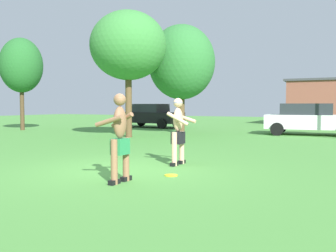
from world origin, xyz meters
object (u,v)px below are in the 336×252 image
Objects in this scene: player_in_green at (120,136)px; tree_right_field at (128,46)px; tree_behind_players at (182,63)px; player_with_cap at (178,128)px; frisbee at (171,175)px; tree_left_field at (21,66)px; car_white_mid_lot at (309,119)px; car_black_near_post at (150,115)px.

tree_right_field is at bearing 122.73° from player_in_green.
player_in_green is 13.00m from tree_behind_players.
player_with_cap is at bearing 88.46° from player_in_green.
player_in_green is 10.74m from tree_right_field.
tree_left_field reaches higher than frisbee.
player_with_cap reaches higher than frisbee.
tree_right_field is (-5.59, 6.15, 3.31)m from player_with_cap.
tree_right_field reaches higher than frisbee.
player_with_cap is 0.38× the size of car_white_mid_lot.
car_black_near_post is (-9.12, 14.69, 0.81)m from frisbee.
car_white_mid_lot is at bearing 81.31° from player_with_cap.
tree_left_field is at bearing 152.42° from player_with_cap.
player_in_green is at bearing -97.44° from car_white_mid_lot.
car_white_mid_lot is 7.08m from tree_behind_players.
car_white_mid_lot is 0.76× the size of tree_right_field.
tree_right_field is (-7.32, -5.18, 3.40)m from car_white_mid_lot.
frisbee is 0.05× the size of tree_behind_players.
frisbee is 0.05× the size of tree_right_field.
tree_behind_players is at bearing -163.23° from car_white_mid_lot.
frisbee is at bearing -65.48° from tree_behind_players.
player_with_cap is 2.44m from player_in_green.
player_in_green reaches higher than car_black_near_post.
tree_behind_players reaches higher than player_in_green.
car_white_mid_lot is (1.23, 12.70, 0.81)m from frisbee.
player_with_cap is 15.86m from car_black_near_post.
tree_behind_players is at bearing 12.75° from tree_left_field.
frisbee is 12.49m from tree_behind_players.
tree_behind_players is (9.54, 2.16, -0.10)m from tree_left_field.
tree_left_field reaches higher than car_black_near_post.
player_with_cap is at bearing -98.69° from car_white_mid_lot.
player_with_cap is 1.72m from frisbee.
tree_right_field is (-5.52, 8.59, 3.32)m from player_in_green.
frisbee is at bearing -30.93° from tree_left_field.
player_with_cap is at bearing -47.75° from tree_right_field.
player_with_cap is 16.05m from tree_left_field.
tree_right_field is at bearing 128.98° from frisbee.
player_in_green reaches higher than car_white_mid_lot.
tree_behind_players reaches higher than car_white_mid_lot.
player_in_green is 6.05× the size of frisbee.
frisbee is 0.06× the size of car_black_near_post.
tree_behind_players is at bearing -42.67° from car_black_near_post.
car_black_near_post is 10.54m from car_white_mid_lot.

